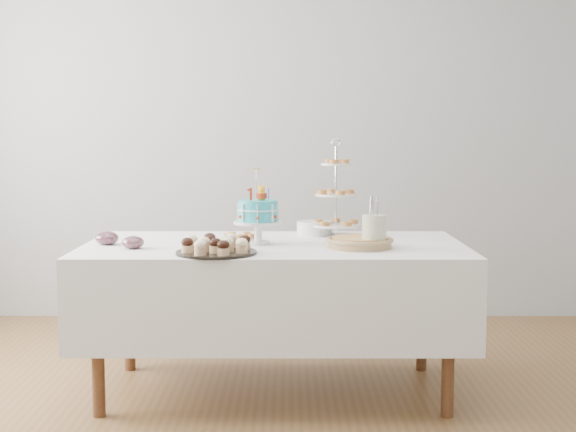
{
  "coord_description": "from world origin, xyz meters",
  "views": [
    {
      "loc": [
        0.07,
        -3.73,
        1.33
      ],
      "look_at": [
        0.07,
        0.3,
        0.91
      ],
      "focal_mm": 50.0,
      "sensor_mm": 36.0,
      "label": 1
    }
  ],
  "objects_px": {
    "table": "(274,288)",
    "pastry_plate": "(240,237)",
    "birthday_cake": "(258,224)",
    "jam_bowl_b": "(107,238)",
    "plate_stack": "(314,228)",
    "tiered_stand": "(336,195)",
    "pie": "(360,242)",
    "cupcake_tray": "(216,245)",
    "utensil_pitcher": "(374,231)",
    "jam_bowl_a": "(133,243)"
  },
  "relations": [
    {
      "from": "birthday_cake",
      "to": "plate_stack",
      "type": "bearing_deg",
      "value": 50.92
    },
    {
      "from": "table",
      "to": "pastry_plate",
      "type": "bearing_deg",
      "value": 141.18
    },
    {
      "from": "pie",
      "to": "jam_bowl_b",
      "type": "distance_m",
      "value": 1.27
    },
    {
      "from": "table",
      "to": "cupcake_tray",
      "type": "distance_m",
      "value": 0.51
    },
    {
      "from": "tiered_stand",
      "to": "pastry_plate",
      "type": "distance_m",
      "value": 0.58
    },
    {
      "from": "pie",
      "to": "plate_stack",
      "type": "bearing_deg",
      "value": 112.84
    },
    {
      "from": "plate_stack",
      "to": "jam_bowl_a",
      "type": "bearing_deg",
      "value": -149.6
    },
    {
      "from": "pie",
      "to": "pastry_plate",
      "type": "bearing_deg",
      "value": 154.52
    },
    {
      "from": "birthday_cake",
      "to": "pie",
      "type": "distance_m",
      "value": 0.52
    },
    {
      "from": "pie",
      "to": "jam_bowl_b",
      "type": "bearing_deg",
      "value": 175.32
    },
    {
      "from": "jam_bowl_b",
      "to": "utensil_pitcher",
      "type": "height_order",
      "value": "utensil_pitcher"
    },
    {
      "from": "cupcake_tray",
      "to": "utensil_pitcher",
      "type": "height_order",
      "value": "utensil_pitcher"
    },
    {
      "from": "pastry_plate",
      "to": "jam_bowl_b",
      "type": "distance_m",
      "value": 0.68
    },
    {
      "from": "table",
      "to": "pastry_plate",
      "type": "height_order",
      "value": "pastry_plate"
    },
    {
      "from": "pastry_plate",
      "to": "utensil_pitcher",
      "type": "distance_m",
      "value": 0.76
    },
    {
      "from": "birthday_cake",
      "to": "jam_bowl_b",
      "type": "relative_size",
      "value": 3.3
    },
    {
      "from": "table",
      "to": "jam_bowl_b",
      "type": "xyz_separation_m",
      "value": [
        -0.84,
        -0.04,
        0.26
      ]
    },
    {
      "from": "pie",
      "to": "pastry_plate",
      "type": "xyz_separation_m",
      "value": [
        -0.61,
        0.29,
        -0.01
      ]
    },
    {
      "from": "table",
      "to": "jam_bowl_b",
      "type": "bearing_deg",
      "value": -177.46
    },
    {
      "from": "jam_bowl_a",
      "to": "table",
      "type": "bearing_deg",
      "value": 14.51
    },
    {
      "from": "tiered_stand",
      "to": "jam_bowl_b",
      "type": "distance_m",
      "value": 1.24
    },
    {
      "from": "birthday_cake",
      "to": "utensil_pitcher",
      "type": "xyz_separation_m",
      "value": [
        0.57,
        -0.18,
        -0.01
      ]
    },
    {
      "from": "tiered_stand",
      "to": "utensil_pitcher",
      "type": "distance_m",
      "value": 0.55
    },
    {
      "from": "table",
      "to": "tiered_stand",
      "type": "bearing_deg",
      "value": 43.59
    },
    {
      "from": "birthday_cake",
      "to": "pastry_plate",
      "type": "bearing_deg",
      "value": 122.14
    },
    {
      "from": "cupcake_tray",
      "to": "plate_stack",
      "type": "relative_size",
      "value": 1.95
    },
    {
      "from": "plate_stack",
      "to": "cupcake_tray",
      "type": "bearing_deg",
      "value": -124.71
    },
    {
      "from": "jam_bowl_a",
      "to": "jam_bowl_b",
      "type": "height_order",
      "value": "jam_bowl_b"
    },
    {
      "from": "tiered_stand",
      "to": "utensil_pitcher",
      "type": "xyz_separation_m",
      "value": [
        0.15,
        -0.51,
        -0.13
      ]
    },
    {
      "from": "pastry_plate",
      "to": "jam_bowl_b",
      "type": "xyz_separation_m",
      "value": [
        -0.66,
        -0.19,
        0.02
      ]
    },
    {
      "from": "plate_stack",
      "to": "utensil_pitcher",
      "type": "height_order",
      "value": "utensil_pitcher"
    },
    {
      "from": "cupcake_tray",
      "to": "plate_stack",
      "type": "distance_m",
      "value": 0.84
    },
    {
      "from": "birthday_cake",
      "to": "table",
      "type": "bearing_deg",
      "value": 11.24
    },
    {
      "from": "birthday_cake",
      "to": "cupcake_tray",
      "type": "xyz_separation_m",
      "value": [
        -0.18,
        -0.32,
        -0.06
      ]
    },
    {
      "from": "cupcake_tray",
      "to": "pastry_plate",
      "type": "height_order",
      "value": "cupcake_tray"
    },
    {
      "from": "jam_bowl_a",
      "to": "jam_bowl_b",
      "type": "bearing_deg",
      "value": 138.54
    },
    {
      "from": "tiered_stand",
      "to": "pie",
      "type": "bearing_deg",
      "value": -78.61
    },
    {
      "from": "jam_bowl_b",
      "to": "utensil_pitcher",
      "type": "xyz_separation_m",
      "value": [
        1.32,
        -0.16,
        0.06
      ]
    },
    {
      "from": "jam_bowl_b",
      "to": "birthday_cake",
      "type": "bearing_deg",
      "value": 1.58
    },
    {
      "from": "pie",
      "to": "jam_bowl_b",
      "type": "xyz_separation_m",
      "value": [
        -1.26,
        0.1,
        0.0
      ]
    },
    {
      "from": "cupcake_tray",
      "to": "pie",
      "type": "xyz_separation_m",
      "value": [
        0.68,
        0.2,
        -0.01
      ]
    },
    {
      "from": "cupcake_tray",
      "to": "utensil_pitcher",
      "type": "distance_m",
      "value": 0.76
    },
    {
      "from": "birthday_cake",
      "to": "plate_stack",
      "type": "height_order",
      "value": "birthday_cake"
    },
    {
      "from": "jam_bowl_b",
      "to": "utensil_pitcher",
      "type": "distance_m",
      "value": 1.34
    },
    {
      "from": "birthday_cake",
      "to": "cupcake_tray",
      "type": "distance_m",
      "value": 0.38
    },
    {
      "from": "birthday_cake",
      "to": "plate_stack",
      "type": "xyz_separation_m",
      "value": [
        0.3,
        0.37,
        -0.07
      ]
    },
    {
      "from": "cupcake_tray",
      "to": "jam_bowl_b",
      "type": "height_order",
      "value": "cupcake_tray"
    },
    {
      "from": "table",
      "to": "plate_stack",
      "type": "bearing_deg",
      "value": 58.4
    },
    {
      "from": "plate_stack",
      "to": "table",
      "type": "bearing_deg",
      "value": -121.6
    },
    {
      "from": "birthday_cake",
      "to": "pie",
      "type": "height_order",
      "value": "birthday_cake"
    }
  ]
}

